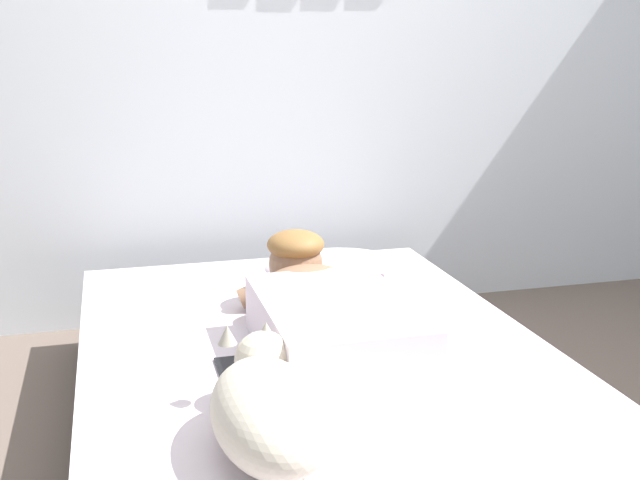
% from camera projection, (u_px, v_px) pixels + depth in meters
% --- Properties ---
extents(back_wall, '(4.43, 0.12, 2.50)m').
position_uv_depth(back_wall, '(311.00, 36.00, 3.46)').
color(back_wall, silver).
rests_on(back_wall, ground).
extents(bed, '(1.45, 2.07, 0.33)m').
position_uv_depth(bed, '(315.00, 395.00, 2.46)').
color(bed, '#4C4742').
rests_on(bed, ground).
extents(pillow, '(0.52, 0.32, 0.11)m').
position_uv_depth(pillow, '(330.00, 265.00, 3.07)').
color(pillow, silver).
rests_on(pillow, bed).
extents(person_lying, '(0.43, 0.92, 0.27)m').
position_uv_depth(person_lying, '(323.00, 309.00, 2.42)').
color(person_lying, silver).
rests_on(person_lying, bed).
extents(dog, '(0.26, 0.57, 0.21)m').
position_uv_depth(dog, '(268.00, 406.00, 1.79)').
color(dog, beige).
rests_on(dog, bed).
extents(coffee_cup, '(0.12, 0.09, 0.07)m').
position_uv_depth(coffee_cup, '(328.00, 296.00, 2.76)').
color(coffee_cup, '#D84C47').
rests_on(coffee_cup, bed).
extents(cell_phone, '(0.07, 0.14, 0.01)m').
position_uv_depth(cell_phone, '(229.00, 367.00, 2.25)').
color(cell_phone, black).
rests_on(cell_phone, bed).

